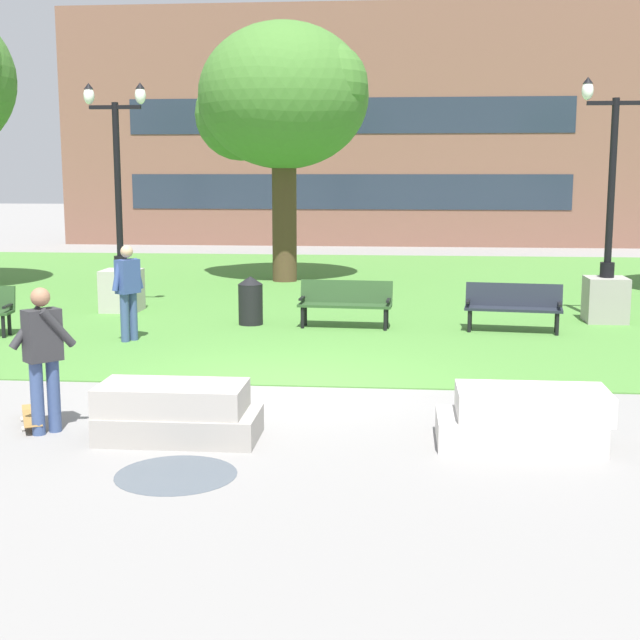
% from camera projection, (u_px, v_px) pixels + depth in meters
% --- Properties ---
extents(ground_plane, '(140.00, 140.00, 0.00)m').
position_uv_depth(ground_plane, '(290.00, 387.00, 12.60)').
color(ground_plane, gray).
extents(grass_lawn, '(40.00, 20.00, 0.02)m').
position_uv_depth(grass_lawn, '(340.00, 292.00, 22.42)').
color(grass_lawn, '#4C8438').
rests_on(grass_lawn, ground).
extents(concrete_block_center, '(1.81, 0.90, 0.64)m').
position_uv_depth(concrete_block_center, '(176.00, 413.00, 10.10)').
color(concrete_block_center, '#9E9991').
rests_on(concrete_block_center, ground).
extents(concrete_block_left, '(1.87, 0.90, 0.64)m').
position_uv_depth(concrete_block_left, '(525.00, 418.00, 9.88)').
color(concrete_block_left, '#BCB7B2').
rests_on(concrete_block_left, ground).
extents(person_skateboarder, '(0.72, 0.46, 1.71)m').
position_uv_depth(person_skateboarder, '(43.00, 352.00, 10.21)').
color(person_skateboarder, '#384C7A').
rests_on(person_skateboarder, ground).
extents(skateboard, '(0.62, 1.01, 0.14)m').
position_uv_depth(skateboard, '(32.00, 418.00, 10.67)').
color(skateboard, olive).
rests_on(skateboard, ground).
extents(puddle, '(1.23, 1.23, 0.01)m').
position_uv_depth(puddle, '(176.00, 475.00, 8.94)').
color(puddle, '#47515B').
rests_on(puddle, ground).
extents(park_bench_near_right, '(1.85, 0.75, 0.90)m').
position_uv_depth(park_bench_near_right, '(513.00, 304.00, 16.77)').
color(park_bench_near_right, '#1E232D').
rests_on(park_bench_near_right, grass_lawn).
extents(park_bench_far_right, '(1.83, 0.65, 0.90)m').
position_uv_depth(park_bench_far_right, '(345.00, 301.00, 17.23)').
color(park_bench_far_right, '#284723').
rests_on(park_bench_far_right, grass_lawn).
extents(lamp_post_center, '(1.32, 0.80, 4.81)m').
position_uv_depth(lamp_post_center, '(121.00, 266.00, 19.13)').
color(lamp_post_center, '#ADA89E').
rests_on(lamp_post_center, grass_lawn).
extents(lamp_post_right, '(1.32, 0.80, 4.80)m').
position_uv_depth(lamp_post_right, '(607.00, 273.00, 17.77)').
color(lamp_post_right, gray).
rests_on(lamp_post_right, grass_lawn).
extents(tree_near_right, '(4.78, 4.56, 6.92)m').
position_uv_depth(tree_near_right, '(282.00, 99.00, 23.83)').
color(tree_near_right, '#4C3823').
rests_on(tree_near_right, grass_lawn).
extents(trash_bin, '(0.49, 0.49, 0.96)m').
position_uv_depth(trash_bin, '(251.00, 300.00, 17.54)').
color(trash_bin, black).
rests_on(trash_bin, grass_lawn).
extents(person_bystander_near_lawn, '(0.47, 0.56, 1.71)m').
position_uv_depth(person_bystander_near_lawn, '(128.00, 287.00, 15.75)').
color(person_bystander_near_lawn, '#384C7A').
rests_on(person_bystander_near_lawn, grass_lawn).
extents(building_facade_distant, '(23.69, 1.03, 9.58)m').
position_uv_depth(building_facade_distant, '(349.00, 127.00, 35.93)').
color(building_facade_distant, brown).
rests_on(building_facade_distant, ground).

